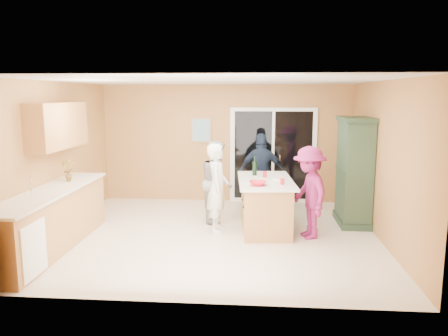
# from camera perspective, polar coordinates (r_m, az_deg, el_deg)

# --- Properties ---
(floor) EXTENTS (5.50, 5.50, 0.00)m
(floor) POSITION_cam_1_polar(r_m,az_deg,el_deg) (7.58, -1.20, -8.72)
(floor) COLOR #EFE6CE
(floor) RESTS_ON ground
(ceiling) EXTENTS (5.50, 5.00, 0.10)m
(ceiling) POSITION_cam_1_polar(r_m,az_deg,el_deg) (7.20, -1.28, 11.34)
(ceiling) COLOR silver
(ceiling) RESTS_ON wall_back
(wall_back) EXTENTS (5.50, 0.10, 2.60)m
(wall_back) POSITION_cam_1_polar(r_m,az_deg,el_deg) (9.75, 0.24, 3.21)
(wall_back) COLOR tan
(wall_back) RESTS_ON ground
(wall_front) EXTENTS (5.50, 0.10, 2.60)m
(wall_front) POSITION_cam_1_polar(r_m,az_deg,el_deg) (4.84, -4.23, -3.31)
(wall_front) COLOR tan
(wall_front) RESTS_ON ground
(wall_left) EXTENTS (0.10, 5.00, 2.60)m
(wall_left) POSITION_cam_1_polar(r_m,az_deg,el_deg) (8.03, -21.16, 1.21)
(wall_left) COLOR tan
(wall_left) RESTS_ON ground
(wall_right) EXTENTS (0.10, 5.00, 2.60)m
(wall_right) POSITION_cam_1_polar(r_m,az_deg,el_deg) (7.52, 20.11, 0.74)
(wall_right) COLOR tan
(wall_right) RESTS_ON ground
(left_cabinet_run) EXTENTS (0.65, 3.05, 1.24)m
(left_cabinet_run) POSITION_cam_1_polar(r_m,az_deg,el_deg) (7.15, -22.20, -6.70)
(left_cabinet_run) COLOR #B78047
(left_cabinet_run) RESTS_ON floor
(upper_cabinets) EXTENTS (0.35, 1.60, 0.75)m
(upper_cabinets) POSITION_cam_1_polar(r_m,az_deg,el_deg) (7.72, -20.88, 5.21)
(upper_cabinets) COLOR #B78047
(upper_cabinets) RESTS_ON wall_left
(sliding_door) EXTENTS (1.90, 0.07, 2.10)m
(sliding_door) POSITION_cam_1_polar(r_m,az_deg,el_deg) (9.72, 6.41, 1.65)
(sliding_door) COLOR white
(sliding_door) RESTS_ON floor
(framed_picture) EXTENTS (0.46, 0.04, 0.56)m
(framed_picture) POSITION_cam_1_polar(r_m,az_deg,el_deg) (9.75, -3.00, 4.97)
(framed_picture) COLOR #A47D52
(framed_picture) RESTS_ON wall_back
(kitchen_island) EXTENTS (1.06, 1.79, 0.91)m
(kitchen_island) POSITION_cam_1_polar(r_m,az_deg,el_deg) (7.80, 5.38, -4.98)
(kitchen_island) COLOR #B78047
(kitchen_island) RESTS_ON floor
(green_hutch) EXTENTS (0.57, 1.08, 1.98)m
(green_hutch) POSITION_cam_1_polar(r_m,az_deg,el_deg) (8.37, 16.64, -0.56)
(green_hutch) COLOR #233826
(green_hutch) RESTS_ON floor
(woman_white) EXTENTS (0.37, 0.57, 1.55)m
(woman_white) POSITION_cam_1_polar(r_m,az_deg,el_deg) (7.58, -0.86, -2.63)
(woman_white) COLOR silver
(woman_white) RESTS_ON floor
(woman_grey) EXTENTS (0.61, 0.77, 1.53)m
(woman_grey) POSITION_cam_1_polar(r_m,az_deg,el_deg) (8.23, -0.93, -1.72)
(woman_grey) COLOR #A1A1A3
(woman_grey) RESTS_ON floor
(woman_navy) EXTENTS (0.97, 0.45, 1.61)m
(woman_navy) POSITION_cam_1_polar(r_m,az_deg,el_deg) (8.94, 4.94, -0.61)
(woman_navy) COLOR #172033
(woman_navy) RESTS_ON floor
(woman_magenta) EXTENTS (0.83, 1.12, 1.54)m
(woman_magenta) POSITION_cam_1_polar(r_m,az_deg,el_deg) (7.39, 11.06, -3.17)
(woman_magenta) COLOR #9C2274
(woman_magenta) RESTS_ON floor
(serving_bowl) EXTENTS (0.29, 0.29, 0.07)m
(serving_bowl) POSITION_cam_1_polar(r_m,az_deg,el_deg) (7.18, 4.44, -2.01)
(serving_bowl) COLOR red
(serving_bowl) RESTS_ON kitchen_island
(tulip_vase) EXTENTS (0.21, 0.15, 0.37)m
(tulip_vase) POSITION_cam_1_polar(r_m,az_deg,el_deg) (7.75, -19.72, -0.29)
(tulip_vase) COLOR #A93010
(tulip_vase) RESTS_ON left_cabinet_run
(tumbler_near) EXTENTS (0.07, 0.07, 0.10)m
(tumbler_near) POSITION_cam_1_polar(r_m,az_deg,el_deg) (7.29, 7.61, -1.75)
(tumbler_near) COLOR red
(tumbler_near) RESTS_ON kitchen_island
(tumbler_far) EXTENTS (0.10, 0.10, 0.11)m
(tumbler_far) POSITION_cam_1_polar(r_m,az_deg,el_deg) (7.89, 5.33, -0.83)
(tumbler_far) COLOR red
(tumbler_far) RESTS_ON kitchen_island
(wine_bottle) EXTENTS (0.08, 0.08, 0.36)m
(wine_bottle) POSITION_cam_1_polar(r_m,az_deg,el_deg) (8.05, 4.03, 0.02)
(wine_bottle) COLOR black
(wine_bottle) RESTS_ON kitchen_island
(white_plate) EXTENTS (0.29, 0.29, 0.02)m
(white_plate) POSITION_cam_1_polar(r_m,az_deg,el_deg) (7.71, 7.29, -1.45)
(white_plate) COLOR white
(white_plate) RESTS_ON kitchen_island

